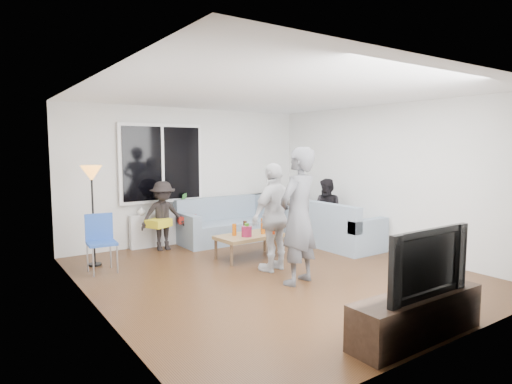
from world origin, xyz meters
TOP-DOWN VIEW (x-y plane):
  - floor at (0.00, 0.00)m, footprint 5.00×5.50m
  - ceiling at (0.00, 0.00)m, footprint 5.00×5.50m
  - wall_back at (0.00, 2.77)m, footprint 5.00×0.04m
  - wall_front at (0.00, -2.77)m, footprint 5.00×0.04m
  - wall_left at (-2.52, 0.00)m, footprint 0.04×5.50m
  - wall_right at (2.52, 0.00)m, footprint 0.04×5.50m
  - window_frame at (-0.60, 2.69)m, footprint 1.62×0.06m
  - window_glass at (-0.60, 2.65)m, footprint 1.50×0.02m
  - window_mullion at (-0.60, 2.64)m, footprint 0.05×0.03m
  - radiator at (-0.60, 2.65)m, footprint 1.30×0.12m
  - potted_plant at (-0.23, 2.62)m, footprint 0.21×0.17m
  - vase at (-1.04, 2.62)m, footprint 0.18×0.18m
  - sofa_back_section at (0.76, 2.27)m, footprint 2.30×0.85m
  - sofa_right_section at (2.02, 0.88)m, footprint 2.00×0.85m
  - sofa_corner at (1.82, 2.27)m, footprint 0.85×0.85m
  - cushion_yellow at (-0.86, 2.25)m, footprint 0.48×0.45m
  - cushion_red at (-0.26, 2.33)m, footprint 0.43×0.39m
  - coffee_table at (0.20, 0.95)m, footprint 1.14×0.68m
  - pitcher at (0.08, 0.84)m, footprint 0.17×0.17m
  - side_chair at (-2.05, 1.50)m, footprint 0.43×0.43m
  - floor_lamp at (-2.05, 1.95)m, footprint 0.32×0.32m
  - player_left at (0.01, -0.54)m, footprint 0.77×0.61m
  - player_right at (0.13, 0.15)m, footprint 1.02×0.61m
  - spectator_right at (2.02, 0.97)m, footprint 0.64×0.73m
  - spectator_back at (-0.76, 2.30)m, footprint 0.84×0.53m
  - tv_console at (-0.14, -2.50)m, footprint 1.60×0.40m
  - television at (-0.14, -2.50)m, footprint 1.14×0.15m
  - bottle_e at (0.55, 1.06)m, footprint 0.07×0.07m
  - bottle_d at (0.42, 0.86)m, footprint 0.07×0.07m
  - bottle_a at (-0.05, 1.02)m, footprint 0.07×0.07m
  - bottle_c at (0.24, 1.13)m, footprint 0.07×0.07m
  - bottle_b at (0.10, 0.86)m, footprint 0.08×0.08m

SIDE VIEW (x-z plane):
  - floor at x=0.00m, z-range -0.04..0.00m
  - coffee_table at x=0.20m, z-range 0.00..0.40m
  - tv_console at x=-0.14m, z-range 0.00..0.44m
  - radiator at x=-0.60m, z-range 0.00..0.62m
  - sofa_back_section at x=0.76m, z-range 0.00..0.85m
  - sofa_right_section at x=2.02m, z-range 0.00..0.85m
  - sofa_corner at x=1.82m, z-range 0.00..0.85m
  - side_chair at x=-2.05m, z-range 0.00..0.86m
  - pitcher at x=0.08m, z-range 0.40..0.57m
  - bottle_e at x=0.55m, z-range 0.40..0.59m
  - bottle_a at x=-0.05m, z-range 0.40..0.60m
  - bottle_c at x=0.24m, z-range 0.40..0.60m
  - bottle_b at x=0.10m, z-range 0.40..0.61m
  - cushion_yellow at x=-0.86m, z-range 0.44..0.58m
  - cushion_red at x=-0.26m, z-range 0.45..0.57m
  - bottle_d at x=0.42m, z-range 0.40..0.66m
  - spectator_back at x=-0.76m, z-range 0.00..1.25m
  - spectator_right at x=2.02m, z-range 0.00..1.25m
  - vase at x=-1.04m, z-range 0.62..0.78m
  - television at x=-0.14m, z-range 0.44..1.10m
  - floor_lamp at x=-2.05m, z-range 0.00..1.56m
  - potted_plant at x=-0.23m, z-range 0.62..0.98m
  - player_right at x=0.13m, z-range 0.00..1.62m
  - player_left at x=0.01m, z-range 0.00..1.86m
  - wall_back at x=0.00m, z-range 0.00..2.60m
  - wall_front at x=0.00m, z-range 0.00..2.60m
  - wall_left at x=-2.52m, z-range 0.00..2.60m
  - wall_right at x=2.52m, z-range 0.00..2.60m
  - window_frame at x=-0.60m, z-range 0.81..2.29m
  - window_glass at x=-0.60m, z-range 0.88..2.23m
  - window_mullion at x=-0.60m, z-range 0.88..2.23m
  - ceiling at x=0.00m, z-range 2.60..2.64m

